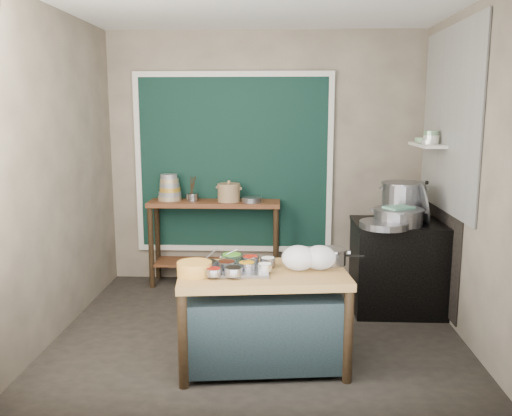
{
  "coord_description": "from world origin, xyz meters",
  "views": [
    {
      "loc": [
        0.17,
        -4.59,
        1.93
      ],
      "look_at": [
        -0.04,
        0.25,
        1.06
      ],
      "focal_mm": 38.0,
      "sensor_mm": 36.0,
      "label": 1
    }
  ],
  "objects_px": {
    "prep_table": "(263,318)",
    "condiment_tray": "(235,269)",
    "yellow_basin": "(194,269)",
    "stove_block": "(400,268)",
    "ceramic_crock": "(229,193)",
    "steamer": "(398,217)",
    "stock_pot": "(404,200)",
    "utensil_cup": "(193,197)",
    "saucepan": "(332,257)",
    "back_counter": "(215,243)"
  },
  "relations": [
    {
      "from": "stove_block",
      "to": "ceramic_crock",
      "type": "xyz_separation_m",
      "value": [
        -1.74,
        0.72,
        0.61
      ]
    },
    {
      "from": "ceramic_crock",
      "to": "stock_pot",
      "type": "height_order",
      "value": "stock_pot"
    },
    {
      "from": "condiment_tray",
      "to": "steamer",
      "type": "xyz_separation_m",
      "value": [
        1.44,
        1.12,
        0.2
      ]
    },
    {
      "from": "prep_table",
      "to": "saucepan",
      "type": "relative_size",
      "value": 5.41
    },
    {
      "from": "saucepan",
      "to": "stock_pot",
      "type": "height_order",
      "value": "stock_pot"
    },
    {
      "from": "stove_block",
      "to": "stock_pot",
      "type": "distance_m",
      "value": 0.67
    },
    {
      "from": "prep_table",
      "to": "steamer",
      "type": "relative_size",
      "value": 2.59
    },
    {
      "from": "stove_block",
      "to": "back_counter",
      "type": "bearing_deg",
      "value": 158.98
    },
    {
      "from": "stove_block",
      "to": "utensil_cup",
      "type": "relative_size",
      "value": 6.45
    },
    {
      "from": "utensil_cup",
      "to": "ceramic_crock",
      "type": "bearing_deg",
      "value": -2.03
    },
    {
      "from": "prep_table",
      "to": "condiment_tray",
      "type": "bearing_deg",
      "value": 176.69
    },
    {
      "from": "condiment_tray",
      "to": "stock_pot",
      "type": "relative_size",
      "value": 1.13
    },
    {
      "from": "condiment_tray",
      "to": "steamer",
      "type": "height_order",
      "value": "steamer"
    },
    {
      "from": "condiment_tray",
      "to": "yellow_basin",
      "type": "distance_m",
      "value": 0.31
    },
    {
      "from": "condiment_tray",
      "to": "saucepan",
      "type": "bearing_deg",
      "value": 15.8
    },
    {
      "from": "yellow_basin",
      "to": "condiment_tray",
      "type": "bearing_deg",
      "value": 22.02
    },
    {
      "from": "saucepan",
      "to": "yellow_basin",
      "type": "bearing_deg",
      "value": -155.84
    },
    {
      "from": "back_counter",
      "to": "stove_block",
      "type": "relative_size",
      "value": 1.61
    },
    {
      "from": "utensil_cup",
      "to": "stock_pot",
      "type": "relative_size",
      "value": 0.31
    },
    {
      "from": "prep_table",
      "to": "utensil_cup",
      "type": "bearing_deg",
      "value": 106.73
    },
    {
      "from": "utensil_cup",
      "to": "ceramic_crock",
      "type": "relative_size",
      "value": 0.53
    },
    {
      "from": "ceramic_crock",
      "to": "prep_table",
      "type": "bearing_deg",
      "value": -77.42
    },
    {
      "from": "prep_table",
      "to": "steamer",
      "type": "distance_m",
      "value": 1.76
    },
    {
      "from": "stove_block",
      "to": "yellow_basin",
      "type": "xyz_separation_m",
      "value": [
        -1.79,
        -1.36,
        0.37
      ]
    },
    {
      "from": "yellow_basin",
      "to": "utensil_cup",
      "type": "xyz_separation_m",
      "value": [
        -0.35,
        2.1,
        0.19
      ]
    },
    {
      "from": "utensil_cup",
      "to": "saucepan",
      "type": "bearing_deg",
      "value": -52.14
    },
    {
      "from": "stove_block",
      "to": "condiment_tray",
      "type": "bearing_deg",
      "value": -140.41
    },
    {
      "from": "back_counter",
      "to": "saucepan",
      "type": "relative_size",
      "value": 6.28
    },
    {
      "from": "stove_block",
      "to": "utensil_cup",
      "type": "height_order",
      "value": "utensil_cup"
    },
    {
      "from": "back_counter",
      "to": "stock_pot",
      "type": "height_order",
      "value": "stock_pot"
    },
    {
      "from": "back_counter",
      "to": "condiment_tray",
      "type": "bearing_deg",
      "value": -78.78
    },
    {
      "from": "stove_block",
      "to": "condiment_tray",
      "type": "xyz_separation_m",
      "value": [
        -1.51,
        -1.25,
        0.34
      ]
    },
    {
      "from": "condiment_tray",
      "to": "yellow_basin",
      "type": "relative_size",
      "value": 2.03
    },
    {
      "from": "back_counter",
      "to": "yellow_basin",
      "type": "relative_size",
      "value": 5.69
    },
    {
      "from": "steamer",
      "to": "back_counter",
      "type": "bearing_deg",
      "value": 154.87
    },
    {
      "from": "stove_block",
      "to": "saucepan",
      "type": "relative_size",
      "value": 3.9
    },
    {
      "from": "prep_table",
      "to": "ceramic_crock",
      "type": "relative_size",
      "value": 4.71
    },
    {
      "from": "prep_table",
      "to": "steamer",
      "type": "xyz_separation_m",
      "value": [
        1.23,
        1.11,
        0.58
      ]
    },
    {
      "from": "stock_pot",
      "to": "saucepan",
      "type": "bearing_deg",
      "value": -123.16
    },
    {
      "from": "prep_table",
      "to": "condiment_tray",
      "type": "distance_m",
      "value": 0.44
    },
    {
      "from": "stove_block",
      "to": "steamer",
      "type": "relative_size",
      "value": 1.87
    },
    {
      "from": "utensil_cup",
      "to": "steamer",
      "type": "distance_m",
      "value": 2.25
    },
    {
      "from": "ceramic_crock",
      "to": "steamer",
      "type": "xyz_separation_m",
      "value": [
        1.67,
        -0.85,
        -0.08
      ]
    },
    {
      "from": "prep_table",
      "to": "yellow_basin",
      "type": "relative_size",
      "value": 4.9
    },
    {
      "from": "condiment_tray",
      "to": "yellow_basin",
      "type": "xyz_separation_m",
      "value": [
        -0.29,
        -0.12,
        0.04
      ]
    },
    {
      "from": "prep_table",
      "to": "stove_block",
      "type": "distance_m",
      "value": 1.79
    },
    {
      "from": "prep_table",
      "to": "back_counter",
      "type": "xyz_separation_m",
      "value": [
        -0.6,
        1.97,
        0.1
      ]
    },
    {
      "from": "prep_table",
      "to": "back_counter",
      "type": "relative_size",
      "value": 0.86
    },
    {
      "from": "ceramic_crock",
      "to": "yellow_basin",
      "type": "bearing_deg",
      "value": -91.61
    },
    {
      "from": "ceramic_crock",
      "to": "stock_pot",
      "type": "bearing_deg",
      "value": -15.69
    }
  ]
}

